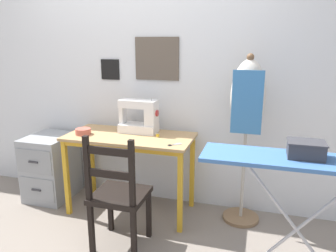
{
  "coord_description": "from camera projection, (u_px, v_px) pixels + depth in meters",
  "views": [
    {
      "loc": [
        1.12,
        -2.34,
        1.56
      ],
      "look_at": [
        0.37,
        0.24,
        0.86
      ],
      "focal_mm": 35.0,
      "sensor_mm": 36.0,
      "label": 1
    }
  ],
  "objects": [
    {
      "name": "ground_plane",
      "position": [
        120.0,
        224.0,
        2.87
      ],
      "size": [
        14.0,
        14.0,
        0.0
      ],
      "primitive_type": "plane",
      "color": "gray"
    },
    {
      "name": "wall_back",
      "position": [
        142.0,
        72.0,
        3.11
      ],
      "size": [
        10.0,
        0.07,
        2.55
      ],
      "color": "silver",
      "rests_on": "ground_plane"
    },
    {
      "name": "sewing_table",
      "position": [
        129.0,
        146.0,
        2.95
      ],
      "size": [
        1.14,
        0.54,
        0.74
      ],
      "color": "tan",
      "rests_on": "ground_plane"
    },
    {
      "name": "sewing_machine",
      "position": [
        141.0,
        117.0,
        2.99
      ],
      "size": [
        0.36,
        0.18,
        0.33
      ],
      "color": "white",
      "rests_on": "sewing_table"
    },
    {
      "name": "fabric_bowl",
      "position": [
        83.0,
        131.0,
        2.96
      ],
      "size": [
        0.14,
        0.14,
        0.05
      ],
      "color": "#B25647",
      "rests_on": "sewing_table"
    },
    {
      "name": "scissors",
      "position": [
        173.0,
        145.0,
        2.66
      ],
      "size": [
        0.11,
        0.1,
        0.01
      ],
      "color": "silver",
      "rests_on": "sewing_table"
    },
    {
      "name": "thread_spool_near_machine",
      "position": [
        158.0,
        135.0,
        2.88
      ],
      "size": [
        0.03,
        0.03,
        0.04
      ],
      "color": "yellow",
      "rests_on": "sewing_table"
    },
    {
      "name": "wooden_chair",
      "position": [
        118.0,
        196.0,
        2.45
      ],
      "size": [
        0.4,
        0.38,
        0.92
      ],
      "color": "black",
      "rests_on": "ground_plane"
    },
    {
      "name": "filing_cabinet",
      "position": [
        51.0,
        167.0,
        3.31
      ],
      "size": [
        0.41,
        0.5,
        0.64
      ],
      "color": "#93999E",
      "rests_on": "ground_plane"
    },
    {
      "name": "dress_form",
      "position": [
        247.0,
        108.0,
        2.69
      ],
      "size": [
        0.32,
        0.32,
        1.46
      ],
      "color": "#846647",
      "rests_on": "ground_plane"
    },
    {
      "name": "ironing_board",
      "position": [
        303.0,
        167.0,
        1.9
      ],
      "size": [
        1.18,
        0.32,
        0.91
      ],
      "color": "#3D6BAD",
      "rests_on": "ground_plane"
    },
    {
      "name": "storage_box",
      "position": [
        306.0,
        149.0,
        1.9
      ],
      "size": [
        0.21,
        0.16,
        0.1
      ],
      "color": "#333338",
      "rests_on": "ironing_board"
    }
  ]
}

